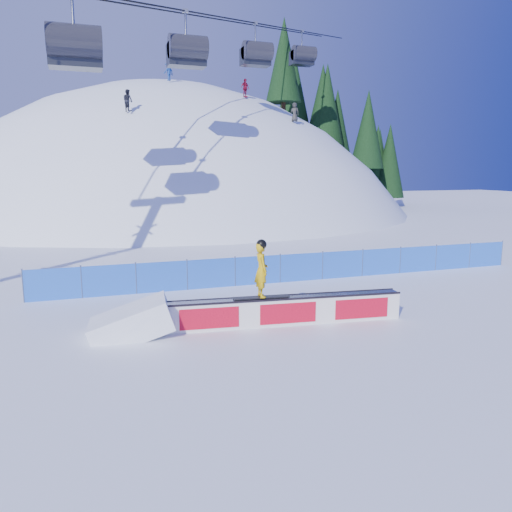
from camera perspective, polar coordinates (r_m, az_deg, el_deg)
name	(u,v)px	position (r m, az deg, el deg)	size (l,w,h in m)	color
ground	(354,308)	(17.88, 11.15, -5.81)	(160.00, 160.00, 0.00)	white
snow_hill	(170,362)	(61.86, -9.75, -11.87)	(64.00, 64.00, 64.00)	white
treeline	(334,118)	(64.85, 8.90, 15.34)	(21.50, 9.74, 20.27)	black
safety_fence	(302,267)	(21.64, 5.23, -1.28)	(22.05, 0.05, 1.30)	blue
chairlift	(244,22)	(46.05, -1.43, 25.14)	(40.80, 41.70, 22.00)	#959AA2
rail_box	(286,310)	(15.64, 3.45, -6.23)	(7.48, 1.35, 0.90)	white
snow_ramp	(132,335)	(15.21, -13.94, -8.73)	(2.30, 1.53, 0.86)	white
snowboarder	(261,269)	(15.12, 0.62, -1.53)	(1.75, 0.63, 1.81)	black
distant_skiers	(203,90)	(46.40, -6.08, 18.32)	(15.67, 9.09, 5.59)	black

